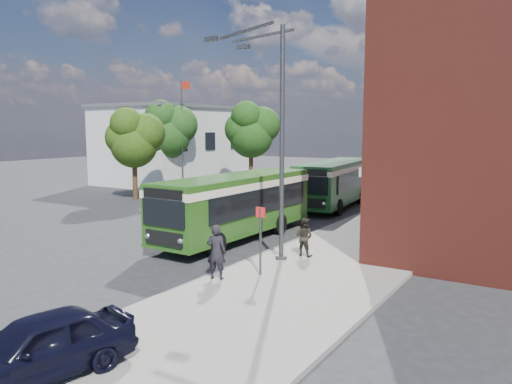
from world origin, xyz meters
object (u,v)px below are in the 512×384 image
Objects in this scene: parked_car at (38,347)px; street_lamp at (274,139)px; bus_rear at (335,179)px; bus_front at (236,201)px.

street_lamp is at bearing 107.56° from parked_car.
parked_car is (4.06, -24.71, -1.01)m from bus_rear.
street_lamp is at bearing -76.50° from bus_rear.
street_lamp is 5.23m from bus_front.
parked_car is (4.21, -13.28, -1.01)m from bus_front.
bus_front reaches higher than parked_car.
bus_front is 0.97× the size of bus_rear.
street_lamp is 0.90× the size of bus_front.
parked_car is (0.71, -10.75, -3.97)m from street_lamp.
bus_front is 13.97m from parked_car.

